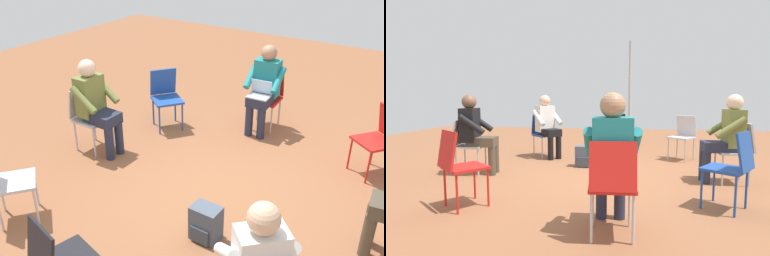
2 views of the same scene
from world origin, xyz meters
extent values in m
plane|color=brown|center=(0.00, 0.00, 0.00)|extent=(14.00, 14.00, 0.00)
cube|color=red|center=(1.34, 1.44, 0.43)|extent=(0.56, 0.56, 0.03)
cylinder|color=red|center=(1.37, 1.21, 0.21)|extent=(0.02, 0.02, 0.42)
cylinder|color=red|center=(1.10, 1.42, 0.21)|extent=(0.02, 0.02, 0.42)
cylinder|color=red|center=(1.58, 1.47, 0.21)|extent=(0.02, 0.02, 0.42)
cylinder|color=red|center=(1.31, 1.68, 0.21)|extent=(0.02, 0.02, 0.42)
cube|color=red|center=(1.46, 1.59, 0.65)|extent=(0.36, 0.31, 0.40)
cube|color=#B7B7BC|center=(2.00, 0.12, 0.43)|extent=(0.45, 0.45, 0.03)
cylinder|color=#B7B7BC|center=(1.85, -0.07, 0.21)|extent=(0.02, 0.02, 0.42)
cylinder|color=#B7B7BC|center=(1.81, 0.26, 0.21)|extent=(0.02, 0.02, 0.42)
cylinder|color=#B7B7BC|center=(2.19, -0.03, 0.21)|extent=(0.02, 0.02, 0.42)
cylinder|color=#B7B7BC|center=(2.15, 0.31, 0.21)|extent=(0.02, 0.02, 0.42)
cube|color=#B7B7BC|center=(2.19, 0.14, 0.65)|extent=(0.14, 0.39, 0.40)
cube|color=#1E4799|center=(1.20, -1.39, 0.43)|extent=(0.57, 0.57, 0.03)
cylinder|color=#B7B7BC|center=(0.96, -1.39, 0.21)|extent=(0.02, 0.02, 0.42)
cylinder|color=#B7B7BC|center=(1.20, -1.15, 0.21)|extent=(0.02, 0.02, 0.42)
cylinder|color=#B7B7BC|center=(1.20, -1.63, 0.21)|extent=(0.02, 0.02, 0.42)
cylinder|color=#B7B7BC|center=(1.44, -1.39, 0.21)|extent=(0.02, 0.02, 0.42)
cube|color=#1E4799|center=(1.34, -1.53, 0.65)|extent=(0.33, 0.33, 0.40)
cube|color=black|center=(-0.17, -1.87, 0.43)|extent=(0.48, 0.48, 0.03)
cylinder|color=#1E4799|center=(-0.30, -1.67, 0.21)|extent=(0.02, 0.02, 0.42)
cylinder|color=#1E4799|center=(0.03, -1.75, 0.21)|extent=(0.02, 0.02, 0.42)
cylinder|color=#1E4799|center=(-0.37, -2.00, 0.21)|extent=(0.02, 0.02, 0.42)
cylinder|color=#1E4799|center=(-0.04, -2.08, 0.21)|extent=(0.02, 0.02, 0.42)
cube|color=black|center=(-0.21, -2.06, 0.65)|extent=(0.39, 0.18, 0.40)
cube|color=red|center=(-0.27, 1.90, 0.43)|extent=(0.43, 0.43, 0.03)
cylinder|color=#B7B7BC|center=(-0.09, 1.74, 0.21)|extent=(0.02, 0.02, 0.42)
cylinder|color=#B7B7BC|center=(-0.43, 1.72, 0.21)|extent=(0.02, 0.02, 0.42)
cylinder|color=#B7B7BC|center=(-0.11, 2.08, 0.21)|extent=(0.02, 0.02, 0.42)
cylinder|color=#B7B7BC|center=(-0.45, 2.06, 0.21)|extent=(0.02, 0.02, 0.42)
cube|color=red|center=(-0.28, 2.09, 0.65)|extent=(0.39, 0.12, 0.40)
cube|color=#B7B7BC|center=(-1.86, 0.05, 0.43)|extent=(0.40, 0.40, 0.03)
cylinder|color=#B7B7BC|center=(-1.69, 0.22, 0.21)|extent=(0.02, 0.02, 0.42)
cylinder|color=#B7B7BC|center=(-1.69, -0.12, 0.21)|extent=(0.02, 0.02, 0.42)
cylinder|color=#B7B7BC|center=(-2.03, 0.22, 0.21)|extent=(0.02, 0.02, 0.42)
cylinder|color=#B7B7BC|center=(-2.03, -0.12, 0.21)|extent=(0.02, 0.02, 0.42)
cube|color=#B7B7BC|center=(-2.05, 0.05, 0.65)|extent=(0.09, 0.38, 0.40)
cube|color=#1E4799|center=(-1.44, 1.10, 0.43)|extent=(0.56, 0.56, 0.03)
cylinder|color=#1E4799|center=(-1.20, 1.14, 0.21)|extent=(0.02, 0.02, 0.42)
cylinder|color=#1E4799|center=(-1.40, 0.86, 0.21)|extent=(0.02, 0.02, 0.42)
cylinder|color=#1E4799|center=(-1.47, 1.34, 0.21)|extent=(0.02, 0.02, 0.42)
cylinder|color=#1E4799|center=(-1.67, 1.07, 0.21)|extent=(0.02, 0.02, 0.42)
cube|color=#1E4799|center=(-1.59, 1.22, 0.65)|extent=(0.30, 0.36, 0.40)
cube|color=#B7B7BC|center=(-1.45, -1.43, 0.43)|extent=(0.56, 0.56, 0.03)
cylinder|color=#B7B7BC|center=(-1.48, -1.19, 0.21)|extent=(0.02, 0.02, 0.42)
cylinder|color=#B7B7BC|center=(-1.21, -1.40, 0.21)|extent=(0.02, 0.02, 0.42)
cylinder|color=#B7B7BC|center=(-1.68, -1.46, 0.21)|extent=(0.02, 0.02, 0.42)
cylinder|color=#B7B7BC|center=(-1.42, -1.67, 0.21)|extent=(0.02, 0.02, 0.42)
cube|color=#B7B7BC|center=(-1.56, -1.58, 0.65)|extent=(0.36, 0.31, 0.40)
cylinder|color=#23283D|center=(-0.15, 1.55, 0.23)|extent=(0.11, 0.11, 0.45)
cylinder|color=#23283D|center=(-0.33, 1.54, 0.23)|extent=(0.11, 0.11, 0.45)
cube|color=#23283D|center=(-0.26, 1.71, 0.51)|extent=(0.33, 0.44, 0.14)
cube|color=teal|center=(-0.27, 1.90, 0.77)|extent=(0.35, 0.24, 0.52)
sphere|color=#A87A5B|center=(-0.27, 1.90, 1.13)|extent=(0.22, 0.22, 0.22)
cylinder|color=teal|center=(-0.06, 1.82, 0.80)|extent=(0.12, 0.40, 0.31)
cylinder|color=teal|center=(-0.46, 1.79, 0.80)|extent=(0.12, 0.40, 0.31)
cube|color=#9EA0A5|center=(-0.25, 1.60, 0.59)|extent=(0.31, 0.24, 0.02)
cube|color=#B2D1F2|center=(-0.26, 1.71, 0.70)|extent=(0.30, 0.07, 0.20)
cylinder|color=#4C4233|center=(1.66, -0.02, 0.23)|extent=(0.11, 0.11, 0.45)
cylinder|color=#4C4233|center=(1.63, 0.16, 0.23)|extent=(0.11, 0.11, 0.45)
cube|color=#4C4233|center=(1.81, 0.09, 0.51)|extent=(0.45, 0.35, 0.14)
cube|color=black|center=(2.00, 0.12, 0.77)|extent=(0.26, 0.36, 0.52)
sphere|color=brown|center=(2.00, 0.12, 1.13)|extent=(0.22, 0.22, 0.22)
cylinder|color=black|center=(1.92, -0.10, 0.80)|extent=(0.40, 0.14, 0.31)
cylinder|color=black|center=(1.87, 0.30, 0.80)|extent=(0.40, 0.14, 0.31)
cylinder|color=black|center=(0.89, -1.20, 0.23)|extent=(0.11, 0.11, 0.45)
cylinder|color=black|center=(1.01, -1.08, 0.23)|extent=(0.11, 0.11, 0.45)
cube|color=black|center=(1.07, -1.26, 0.51)|extent=(0.51, 0.51, 0.14)
cube|color=silver|center=(1.20, -1.39, 0.77)|extent=(0.40, 0.40, 0.52)
sphere|color=#DBAD89|center=(1.20, -1.39, 1.13)|extent=(0.22, 0.22, 0.22)
cylinder|color=silver|center=(0.99, -1.46, 0.80)|extent=(0.34, 0.34, 0.31)
cylinder|color=silver|center=(1.27, -1.18, 0.80)|extent=(0.34, 0.34, 0.31)
cylinder|color=#23283D|center=(-1.50, 0.14, 0.23)|extent=(0.11, 0.11, 0.45)
cylinder|color=#23283D|center=(-1.50, -0.04, 0.23)|extent=(0.11, 0.11, 0.45)
cube|color=#23283D|center=(-1.67, 0.05, 0.51)|extent=(0.42, 0.30, 0.14)
cube|color=olive|center=(-1.86, 0.05, 0.77)|extent=(0.22, 0.34, 0.52)
sphere|color=beige|center=(-1.86, 0.05, 1.13)|extent=(0.22, 0.22, 0.22)
cylinder|color=olive|center=(-1.76, 0.25, 0.80)|extent=(0.40, 0.09, 0.31)
cylinder|color=olive|center=(-1.76, -0.15, 0.80)|extent=(0.40, 0.09, 0.31)
cube|color=#475160|center=(0.32, -0.64, 0.18)|extent=(0.28, 0.20, 0.36)
cube|color=#39414D|center=(0.32, -0.64, 0.10)|extent=(0.20, 0.25, 0.16)
cylinder|color=#B2B2B7|center=(-0.50, -2.98, 1.27)|extent=(0.07, 0.07, 2.54)
camera|label=1|loc=(2.01, -3.41, 2.82)|focal=40.00mm
camera|label=2|loc=(-0.36, 4.43, 1.20)|focal=28.00mm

